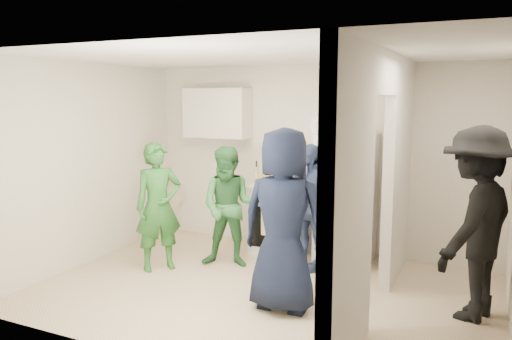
{
  "coord_description": "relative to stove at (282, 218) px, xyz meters",
  "views": [
    {
      "loc": [
        2.12,
        -4.72,
        2.09
      ],
      "look_at": [
        -0.27,
        0.4,
        1.25
      ],
      "focal_mm": 35.0,
      "sensor_mm": 36.0,
      "label": 1
    }
  ],
  "objects": [
    {
      "name": "bottle_e",
      "position": [
        0.11,
        0.18,
        0.62
      ],
      "size": [
        0.07,
        0.07,
        0.32
      ],
      "primitive_type": "cylinder",
      "color": "silver",
      "rests_on": "stove"
    },
    {
      "name": "wall_clock",
      "position": [
        0.39,
        0.31,
        1.24
      ],
      "size": [
        0.22,
        0.02,
        0.22
      ],
      "primitive_type": "cylinder",
      "rotation": [
        1.57,
        0.0,
        0.0
      ],
      "color": "white",
      "rests_on": "wall_back"
    },
    {
      "name": "yellow_cup_stack_stove",
      "position": [
        -0.12,
        -0.22,
        0.58
      ],
      "size": [
        0.09,
        0.09,
        0.25
      ],
      "primitive_type": "cylinder",
      "color": "yellow",
      "rests_on": "stove"
    },
    {
      "name": "red_cup",
      "position": [
        0.22,
        -0.2,
        0.52
      ],
      "size": [
        0.09,
        0.09,
        0.12
      ],
      "primitive_type": "cylinder",
      "color": "#B32E0B",
      "rests_on": "stove"
    },
    {
      "name": "wall_left",
      "position": [
        -2.06,
        -1.37,
        0.79
      ],
      "size": [
        0.0,
        3.4,
        3.4
      ],
      "primitive_type": "plane",
      "rotation": [
        1.57,
        0.0,
        1.57
      ],
      "color": "silver",
      "rests_on": "floor"
    },
    {
      "name": "person_green_left",
      "position": [
        -1.08,
        -1.28,
        0.32
      ],
      "size": [
        0.64,
        0.67,
        1.55
      ],
      "primitive_type": "imported",
      "rotation": [
        0.0,
        0.0,
        0.89
      ],
      "color": "#2F6F2C",
      "rests_on": "floor"
    },
    {
      "name": "person_navy",
      "position": [
        0.72,
        -1.72,
        0.44
      ],
      "size": [
        0.89,
        0.59,
        1.8
      ],
      "primitive_type": "imported",
      "rotation": [
        0.0,
        0.0,
        -3.13
      ],
      "color": "black",
      "rests_on": "floor"
    },
    {
      "name": "partition_pier_back",
      "position": [
        1.54,
        -0.27,
        0.79
      ],
      "size": [
        0.12,
        1.2,
        2.5
      ],
      "primitive_type": "cube",
      "color": "silver",
      "rests_on": "floor"
    },
    {
      "name": "stove",
      "position": [
        0.0,
        0.0,
        0.0
      ],
      "size": [
        0.77,
        0.64,
        0.92
      ],
      "primitive_type": "cube",
      "color": "white",
      "rests_on": "floor"
    },
    {
      "name": "person_nook",
      "position": [
        2.4,
        -1.12,
        0.46
      ],
      "size": [
        1.05,
        1.34,
        1.83
      ],
      "primitive_type": "imported",
      "rotation": [
        0.0,
        0.0,
        -1.93
      ],
      "color": "black",
      "rests_on": "floor"
    },
    {
      "name": "bottle_i",
      "position": [
        0.05,
        0.09,
        0.62
      ],
      "size": [
        0.08,
        0.08,
        0.32
      ],
      "primitive_type": "cylinder",
      "color": "#583D0F",
      "rests_on": "stove"
    },
    {
      "name": "bottle_h",
      "position": [
        -0.32,
        -0.12,
        0.62
      ],
      "size": [
        0.06,
        0.06,
        0.32
      ],
      "primitive_type": "cylinder",
      "color": "#A4A4AF",
      "rests_on": "stove"
    },
    {
      "name": "bottle_c",
      "position": [
        -0.09,
        0.16,
        0.61
      ],
      "size": [
        0.06,
        0.06,
        0.31
      ],
      "primitive_type": "cylinder",
      "color": "silver",
      "rests_on": "stove"
    },
    {
      "name": "partition_pier_front",
      "position": [
        1.54,
        -2.47,
        0.79
      ],
      "size": [
        0.12,
        1.2,
        2.5
      ],
      "primitive_type": "cube",
      "color": "silver",
      "rests_on": "floor"
    },
    {
      "name": "bottle_f",
      "position": [
        0.17,
        0.03,
        0.58
      ],
      "size": [
        0.08,
        0.08,
        0.24
      ],
      "primitive_type": "cylinder",
      "color": "#123413",
      "rests_on": "stove"
    },
    {
      "name": "bottle_j",
      "position": [
        0.3,
        -0.11,
        0.59
      ],
      "size": [
        0.06,
        0.06,
        0.26
      ],
      "primitive_type": "cylinder",
      "color": "#236725",
      "rests_on": "stove"
    },
    {
      "name": "wall_front",
      "position": [
        0.34,
        -3.07,
        0.79
      ],
      "size": [
        4.8,
        0.0,
        4.8
      ],
      "primitive_type": "plane",
      "rotation": [
        -1.57,
        0.0,
        0.0
      ],
      "color": "silver",
      "rests_on": "floor"
    },
    {
      "name": "bottle_a",
      "position": [
        -0.3,
        0.11,
        0.6
      ],
      "size": [
        0.07,
        0.07,
        0.29
      ],
      "primitive_type": "cylinder",
      "color": "brown",
      "rests_on": "stove"
    },
    {
      "name": "person_green_center",
      "position": [
        -0.36,
        -0.82,
        0.29
      ],
      "size": [
        0.85,
        0.74,
        1.49
      ],
      "primitive_type": "imported",
      "rotation": [
        0.0,
        0.0,
        0.28
      ],
      "color": "#398344",
      "rests_on": "floor"
    },
    {
      "name": "partition_header",
      "position": [
        1.54,
        -1.37,
        1.84
      ],
      "size": [
        0.12,
        1.0,
        0.4
      ],
      "primitive_type": "cube",
      "color": "silver",
      "rests_on": "partition_pier_back"
    },
    {
      "name": "bottle_d",
      "position": [
        0.04,
        -0.03,
        0.6
      ],
      "size": [
        0.06,
        0.06,
        0.28
      ],
      "primitive_type": "cylinder",
      "color": "brown",
      "rests_on": "stove"
    },
    {
      "name": "bottle_b",
      "position": [
        -0.17,
        -0.09,
        0.6
      ],
      "size": [
        0.07,
        0.07,
        0.29
      ],
      "primitive_type": "cylinder",
      "color": "#1D592F",
      "rests_on": "stove"
    },
    {
      "name": "spice_shelf",
      "position": [
        0.34,
        0.28,
        0.89
      ],
      "size": [
        0.35,
        0.08,
        0.03
      ],
      "primitive_type": "cube",
      "color": "olive",
      "rests_on": "wall_back"
    },
    {
      "name": "bottle_g",
      "position": [
        0.28,
        0.13,
        0.58
      ],
      "size": [
        0.07,
        0.07,
        0.25
      ],
      "primitive_type": "cylinder",
      "color": "olive",
      "rests_on": "stove"
    },
    {
      "name": "person_denim",
      "position": [
        0.55,
        -0.47,
        0.31
      ],
      "size": [
        0.97,
        0.64,
        1.53
      ],
      "primitive_type": "imported",
      "rotation": [
        0.0,
        0.0,
        -0.32
      ],
      "color": "#344672",
      "rests_on": "floor"
    },
    {
      "name": "yellow_cup_stack_top",
      "position": [
        1.1,
        -0.13,
        1.29
      ],
      "size": [
        0.09,
        0.09,
        0.25
      ],
      "primitive_type": "cylinder",
      "color": "yellow",
      "rests_on": "fridge"
    },
    {
      "name": "wall_back",
      "position": [
        0.34,
        0.33,
        0.79
      ],
      "size": [
        4.8,
        0.0,
        4.8
      ],
      "primitive_type": "plane",
      "rotation": [
        1.57,
        0.0,
        0.0
      ],
      "color": "silver",
      "rests_on": "floor"
    },
    {
      "name": "wicker_basket",
      "position": [
        0.78,
        0.02,
        1.24
      ],
      "size": [
        0.35,
        0.25,
        0.15
      ],
      "primitive_type": "cube",
      "color": "brown",
      "rests_on": "fridge"
    },
    {
      "name": "ceiling",
      "position": [
        0.34,
        -1.37,
        2.04
      ],
      "size": [
        4.8,
        4.8,
        0.0
      ],
      "primitive_type": "plane",
      "rotation": [
        3.14,
        0.0,
        0.0
      ],
      "color": "white",
      "rests_on": "wall_back"
    },
    {
      "name": "upper_cabinet",
      "position": [
        -1.06,
        0.15,
        1.39
      ],
      "size": [
        0.95,
        0.34,
        0.7
      ],
      "primitive_type": "cube",
      "color": "silver",
      "rests_on": "wall_back"
    },
    {
      "name": "floor",
      "position": [
        0.34,
        -1.37,
        -0.46
      ],
      "size": [
        4.8,
        4.8,
        0.0
      ],
      "primitive_type": "plane",
      "color": "beige",
      "rests_on": "ground"
    },
    {
      "name": "fridge",
      "position": [
        0.88,
        -0.03,
        0.36
      ],
      "size": [
        0.67,
        0.65,
        1.63
      ],
      "primitive_type": "cube",
      "color": "silver",
      "rests_on": "floor"
    },
    {
      "name": "blue_bowl",
      "position": [
        0.78,
        0.02,
        1.37
      ],
      "size": [
        0.24,
        0.24,
        0.11
      ],
      "primitive_type": "cylinder",
      "color": "navy",
      "rests_on": "wicker_basket"
    }
  ]
}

